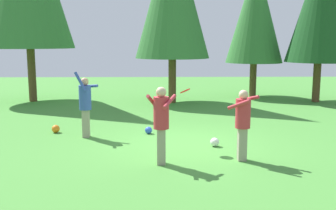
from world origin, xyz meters
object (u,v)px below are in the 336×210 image
at_px(ball_orange, 56,129).
at_px(tree_far_right, 321,2).
at_px(ball_white, 215,142).
at_px(person_thrower, 85,102).
at_px(tree_right, 255,12).
at_px(person_bystander, 161,119).
at_px(ball_blue, 149,130).
at_px(frisbee, 185,91).
at_px(person_catcher, 243,119).

bearing_deg(ball_orange, tree_far_right, 30.34).
bearing_deg(tree_far_right, ball_white, -126.56).
relative_size(person_thrower, tree_right, 0.29).
height_order(person_bystander, ball_orange, person_bystander).
bearing_deg(ball_blue, tree_far_right, 39.74).
bearing_deg(tree_right, tree_far_right, -34.82).
bearing_deg(ball_white, person_bystander, -133.54).
xyz_separation_m(person_bystander, ball_orange, (-3.14, 3.11, -0.91)).
bearing_deg(frisbee, tree_right, 67.40).
bearing_deg(frisbee, ball_orange, 154.27).
relative_size(frisbee, tree_right, 0.05).
height_order(person_catcher, ball_white, person_catcher).
height_order(ball_blue, tree_far_right, tree_far_right).
distance_m(person_bystander, tree_right, 12.09).
distance_m(ball_orange, ball_white, 4.82).
height_order(ball_orange, ball_white, ball_orange).
distance_m(person_catcher, frisbee, 1.71).
xyz_separation_m(ball_white, tree_right, (3.16, 9.32, 3.97)).
xyz_separation_m(person_thrower, ball_white, (3.52, -1.09, -0.90)).
bearing_deg(ball_white, tree_right, 71.25).
height_order(person_bystander, tree_right, tree_right).
relative_size(tree_right, tree_far_right, 0.94).
bearing_deg(person_catcher, ball_blue, -9.88).
xyz_separation_m(tree_right, tree_far_right, (2.47, -1.72, 0.28)).
xyz_separation_m(frisbee, tree_right, (3.94, 9.48, 2.61)).
distance_m(ball_orange, tree_right, 11.57).
height_order(person_bystander, ball_blue, person_bystander).
bearing_deg(ball_orange, ball_blue, -3.97).
bearing_deg(person_thrower, tree_far_right, 59.96).
relative_size(person_thrower, tree_far_right, 0.27).
bearing_deg(ball_orange, ball_white, -19.99).
bearing_deg(ball_orange, person_thrower, -28.79).
relative_size(ball_white, tree_right, 0.03).
xyz_separation_m(ball_white, tree_far_right, (5.63, 7.60, 4.26)).
bearing_deg(frisbee, ball_blue, 121.09).
distance_m(ball_white, tree_right, 10.61).
bearing_deg(person_bystander, tree_far_right, -12.76).
xyz_separation_m(ball_orange, ball_white, (4.53, -1.65, -0.00)).
distance_m(frisbee, tree_far_right, 10.47).
height_order(person_catcher, tree_right, tree_right).
distance_m(ball_orange, tree_far_right, 12.52).
bearing_deg(person_catcher, tree_far_right, -79.92).
bearing_deg(tree_right, person_thrower, -129.10).
xyz_separation_m(ball_orange, tree_far_right, (10.16, 5.95, 4.25)).
bearing_deg(tree_far_right, ball_orange, -149.66).
xyz_separation_m(person_thrower, tree_right, (6.68, 8.22, 3.07)).
bearing_deg(ball_blue, frisbee, -58.91).
height_order(person_bystander, tree_far_right, tree_far_right).
height_order(person_thrower, ball_orange, person_thrower).
bearing_deg(person_thrower, ball_white, 7.32).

